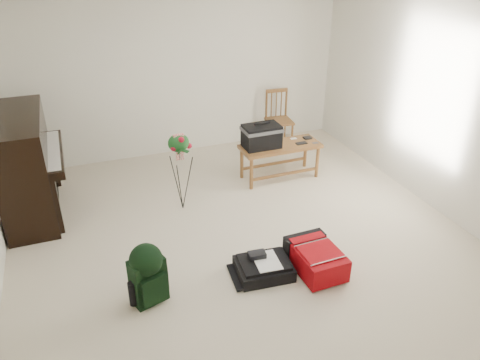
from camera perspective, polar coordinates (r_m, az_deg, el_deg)
name	(u,v)px	position (r m, az deg, el deg)	size (l,w,h in m)	color
floor	(247,245)	(5.25, 0.84, -7.95)	(5.00, 5.50, 0.01)	beige
ceiling	(249,8)	(4.28, 1.09, 20.21)	(5.00, 5.50, 0.01)	white
wall_back	(179,72)	(7.11, -7.39, 12.92)	(5.00, 0.04, 2.50)	white
wall_right	(449,111)	(5.95, 24.17, 7.64)	(0.04, 5.50, 2.50)	white
piano	(27,168)	(6.11, -24.51, 1.37)	(0.71, 1.50, 1.25)	black
bench	(267,139)	(6.35, 3.37, 5.00)	(1.11, 0.45, 0.85)	brown
dining_chair	(278,119)	(7.53, 4.70, 7.39)	(0.42, 0.42, 0.89)	brown
red_suitcase	(314,256)	(4.91, 8.96, -9.11)	(0.44, 0.64, 0.27)	#B80708
black_duffel	(264,267)	(4.81, 2.90, -10.57)	(0.58, 0.48, 0.23)	black
green_backpack	(147,271)	(4.42, -11.23, -10.88)	(0.36, 0.33, 0.62)	black
flower_stand	(181,172)	(5.71, -7.26, 0.95)	(0.34, 0.34, 1.04)	black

